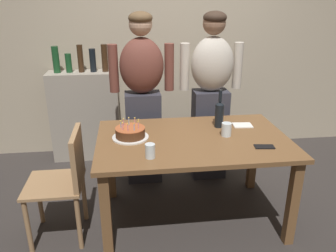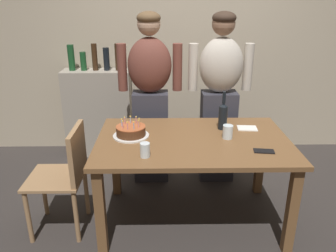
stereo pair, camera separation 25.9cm
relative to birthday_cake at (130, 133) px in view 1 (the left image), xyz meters
name	(u,v)px [view 1 (the left image)]	position (x,y,z in m)	size (l,w,h in m)	color
ground_plane	(191,216)	(0.49, -0.06, -0.78)	(10.00, 10.00, 0.00)	#332D2B
back_wall	(168,41)	(0.49, 1.49, 0.52)	(5.20, 0.10, 2.60)	tan
dining_table	(193,149)	(0.49, -0.06, -0.14)	(1.50, 0.96, 0.74)	brown
birthday_cake	(130,133)	(0.00, 0.00, 0.00)	(0.29, 0.29, 0.15)	white
water_glass_near	(150,151)	(0.13, -0.36, 0.01)	(0.07, 0.07, 0.10)	silver
water_glass_far	(226,129)	(0.76, -0.05, 0.01)	(0.08, 0.08, 0.11)	silver
wine_bottle	(219,113)	(0.75, 0.15, 0.08)	(0.07, 0.07, 0.32)	black
cell_phone	(264,147)	(0.98, -0.30, -0.04)	(0.14, 0.07, 0.01)	black
napkin_stack	(242,125)	(0.96, 0.15, -0.04)	(0.16, 0.12, 0.01)	white
person_man_bearded	(143,98)	(0.13, 0.65, 0.09)	(0.61, 0.27, 1.66)	#33333D
person_woman_cardigan	(211,95)	(0.80, 0.65, 0.09)	(0.61, 0.27, 1.66)	#33333D
dining_chair	(66,177)	(-0.49, -0.16, -0.27)	(0.42, 0.42, 0.87)	#A37A51
shelf_cabinet	(86,114)	(-0.50, 1.27, -0.26)	(0.76, 0.30, 1.30)	#9E9384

